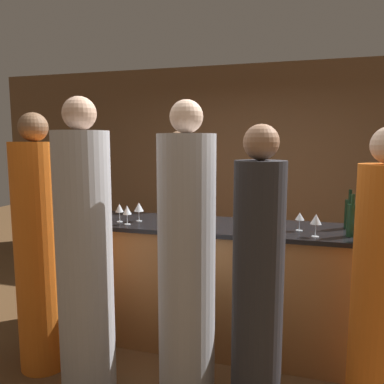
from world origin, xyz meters
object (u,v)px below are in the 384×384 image
(guest_3, at_px, (187,265))
(wine_bottle_1, at_px, (352,220))
(guest_4, at_px, (40,252))
(wine_bottle_0, at_px, (75,205))
(wine_bottle_2, at_px, (349,213))
(guest_2, at_px, (85,260))
(guest_0, at_px, (380,294))
(guest_1, at_px, (258,286))
(bartender, at_px, (179,226))

(guest_3, xyz_separation_m, wine_bottle_1, (1.07, 0.59, 0.25))
(guest_4, bearing_deg, wine_bottle_0, 99.69)
(wine_bottle_2, bearing_deg, guest_2, -150.84)
(guest_2, bearing_deg, guest_0, 4.42)
(guest_1, xyz_separation_m, guest_4, (-1.63, 0.13, 0.04))
(guest_1, bearing_deg, guest_4, 175.56)
(guest_2, distance_m, guest_3, 0.69)
(bartender, relative_size, guest_0, 1.01)
(bartender, distance_m, guest_1, 1.77)
(guest_3, height_order, wine_bottle_1, guest_3)
(guest_3, relative_size, wine_bottle_2, 6.40)
(guest_2, height_order, guest_3, guest_2)
(wine_bottle_0, bearing_deg, guest_4, -80.31)
(guest_2, distance_m, wine_bottle_2, 2.03)
(guest_1, distance_m, guest_3, 0.48)
(bartender, height_order, guest_3, guest_3)
(wine_bottle_2, bearing_deg, wine_bottle_0, -176.21)
(guest_1, distance_m, guest_4, 1.64)
(guest_0, bearing_deg, guest_1, -171.61)
(guest_2, bearing_deg, guest_1, 2.00)
(guest_1, bearing_deg, guest_3, 170.51)
(wine_bottle_2, bearing_deg, bartender, 161.30)
(bartender, relative_size, wine_bottle_2, 5.93)
(guest_1, distance_m, wine_bottle_2, 1.17)
(guest_2, bearing_deg, bartender, 83.21)
(guest_1, distance_m, guest_2, 1.15)
(guest_3, xyz_separation_m, guest_4, (-1.16, 0.05, -0.02))
(guest_1, distance_m, wine_bottle_1, 0.95)
(bartender, distance_m, wine_bottle_1, 1.79)
(bartender, xyz_separation_m, guest_4, (-0.67, -1.35, 0.05))
(guest_0, bearing_deg, wine_bottle_0, 164.32)
(guest_3, bearing_deg, guest_4, 177.63)
(guest_0, relative_size, guest_1, 0.99)
(guest_0, xyz_separation_m, wine_bottle_2, (-0.08, 0.84, 0.32))
(guest_4, bearing_deg, guest_0, -0.61)
(guest_3, height_order, guest_4, guest_3)
(guest_3, bearing_deg, wine_bottle_2, 38.56)
(guest_1, relative_size, guest_3, 0.92)
(bartender, bearing_deg, guest_1, 123.20)
(guest_2, bearing_deg, guest_3, 9.93)
(bartender, relative_size, wine_bottle_0, 6.62)
(guest_3, bearing_deg, guest_2, -170.07)
(wine_bottle_0, bearing_deg, wine_bottle_1, -2.87)
(guest_3, distance_m, wine_bottle_2, 1.41)
(wine_bottle_1, bearing_deg, guest_2, -157.87)
(wine_bottle_0, bearing_deg, wine_bottle_2, 3.79)
(guest_3, height_order, wine_bottle_0, guest_3)
(bartender, relative_size, guest_3, 0.93)
(guest_2, height_order, guest_4, guest_2)
(wine_bottle_0, relative_size, wine_bottle_2, 0.90)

